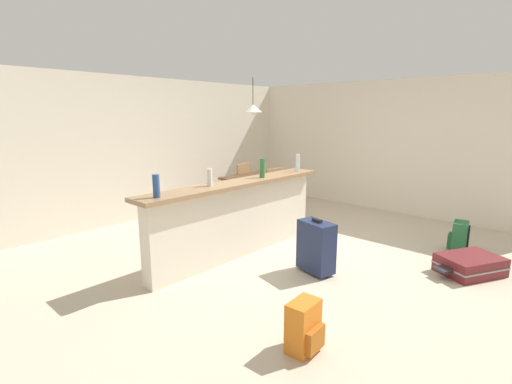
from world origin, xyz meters
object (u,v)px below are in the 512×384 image
dining_table (255,181)px  suitcase_flat_maroon (470,265)px  bottle_white (210,178)px  bottle_green (262,168)px  dining_chair_near_partition (279,192)px  backpack_orange (304,327)px  dining_chair_far_side (239,184)px  suitcase_upright_navy (316,246)px  backpack_green (459,237)px  bottle_blue (156,186)px  pendant_lamp (253,108)px  bottle_clear (298,163)px

dining_table → suitcase_flat_maroon: size_ratio=1.24×
bottle_white → bottle_green: (0.90, -0.06, 0.03)m
bottle_white → dining_chair_near_partition: (2.11, 0.63, -0.60)m
dining_chair_near_partition → backpack_orange: (-2.78, -2.51, -0.31)m
dining_chair_far_side → suitcase_upright_navy: (-1.53, -2.81, -0.19)m
dining_table → dining_chair_near_partition: dining_chair_near_partition is taller
suitcase_upright_navy → backpack_green: suitcase_upright_navy is taller
bottle_blue → bottle_white: bearing=5.4°
pendant_lamp → backpack_green: 3.89m
pendant_lamp → bottle_blue: bearing=-155.5°
bottle_blue → backpack_green: (3.39, -2.11, -0.93)m
backpack_green → bottle_green: bearing=128.7°
bottle_blue → dining_chair_near_partition: (2.90, 0.70, -0.61)m
bottle_clear → pendant_lamp: size_ratio=0.41×
dining_table → dining_chair_near_partition: (0.02, -0.56, -0.13)m
bottle_white → pendant_lamp: 2.60m
bottle_white → dining_table: size_ratio=0.19×
backpack_green → dining_table: bearing=98.5°
dining_chair_near_partition → bottle_white: bearing=-163.5°
dining_table → pendant_lamp: bearing=69.3°
suitcase_upright_navy → backpack_green: 2.21m
bottle_blue → suitcase_flat_maroon: bearing=-42.2°
dining_table → dining_chair_far_side: 0.53m
bottle_green → dining_chair_far_side: bearing=53.4°
bottle_blue → dining_table: (2.89, 1.26, -0.48)m
backpack_green → suitcase_flat_maroon: bearing=-156.9°
suitcase_upright_navy → dining_table: bearing=58.2°
dining_table → backpack_green: 3.44m
dining_chair_near_partition → pendant_lamp: (0.01, 0.62, 1.45)m
backpack_orange → dining_table: bearing=48.1°
bottle_blue → suitcase_upright_navy: size_ratio=0.37×
suitcase_flat_maroon → dining_table: bearing=86.6°
suitcase_flat_maroon → backpack_orange: size_ratio=2.11×
bottle_white → suitcase_upright_navy: bottle_white is taller
bottle_white → bottle_green: 0.90m
bottle_clear → suitcase_upright_navy: (-1.01, -1.03, -0.81)m
dining_chair_near_partition → suitcase_upright_navy: dining_chair_near_partition is taller
bottle_white → backpack_orange: bottle_white is taller
dining_table → backpack_orange: (-2.76, -3.08, -0.44)m
bottle_white → bottle_clear: (1.68, -0.09, 0.03)m
bottle_white → suitcase_flat_maroon: size_ratio=0.24×
bottle_clear → suitcase_upright_navy: 1.66m
dining_table → suitcase_flat_maroon: 3.73m
bottle_blue → backpack_orange: bearing=-86.0°
dining_chair_far_side → pendant_lamp: 1.52m
bottle_white → pendant_lamp: pendant_lamp is taller
bottle_white → dining_table: bearing=29.6°
dining_table → bottle_white: bearing=-150.4°
backpack_orange → bottle_green: bearing=49.5°
bottle_white → dining_chair_near_partition: bottle_white is taller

